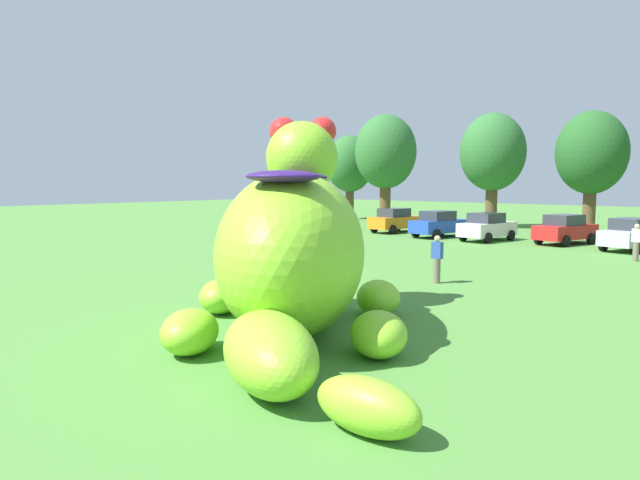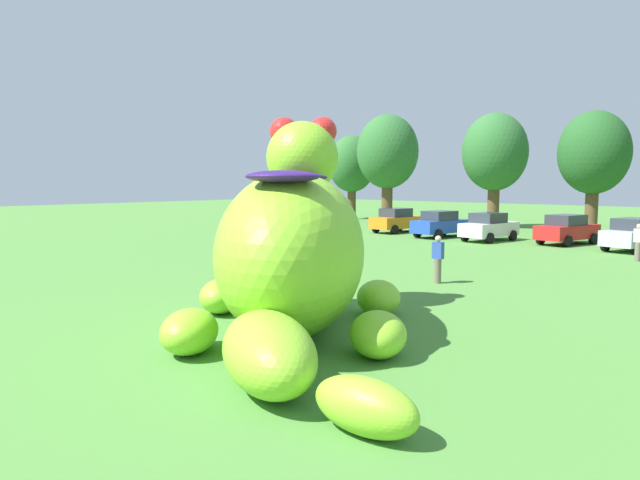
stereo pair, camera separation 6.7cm
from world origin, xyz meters
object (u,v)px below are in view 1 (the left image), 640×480
at_px(car_orange, 395,220).
at_px(spectator_wandering, 437,259).
at_px(car_white, 487,227).
at_px(giant_inflatable_creature, 293,250).
at_px(car_silver, 632,235).
at_px(car_red, 565,229).
at_px(spectator_mid_field, 636,243).
at_px(spectator_by_cars, 283,236).
at_px(car_blue, 439,224).

xyz_separation_m(car_orange, spectator_wandering, (12.87, -16.05, -0.01)).
bearing_deg(car_orange, car_white, -8.47).
height_order(giant_inflatable_creature, car_silver, giant_inflatable_creature).
distance_m(car_red, spectator_wandering, 16.20).
xyz_separation_m(car_silver, spectator_mid_field, (1.18, -4.16, -0.01)).
height_order(giant_inflatable_creature, spectator_by_cars, giant_inflatable_creature).
relative_size(car_blue, spectator_wandering, 2.53).
bearing_deg(car_orange, spectator_mid_field, -16.64).
bearing_deg(car_orange, car_blue, -14.10).
xyz_separation_m(spectator_by_cars, spectator_wandering, (10.27, -2.42, 0.00)).
height_order(giant_inflatable_creature, car_red, giant_inflatable_creature).
xyz_separation_m(car_silver, spectator_wandering, (-2.61, -15.23, -0.01)).
bearing_deg(car_silver, car_red, 166.08).
height_order(car_silver, spectator_by_cars, car_silver).
bearing_deg(spectator_by_cars, car_orange, 100.79).
bearing_deg(spectator_mid_field, car_blue, 162.53).
height_order(car_blue, spectator_by_cars, car_blue).
height_order(car_blue, car_white, same).
bearing_deg(giant_inflatable_creature, car_orange, 119.57).
xyz_separation_m(giant_inflatable_creature, spectator_by_cars, (-11.19, 10.68, -1.16)).
xyz_separation_m(car_blue, car_red, (7.59, 1.15, 0.00)).
relative_size(spectator_by_cars, spectator_wandering, 1.00).
height_order(car_orange, car_blue, same).
bearing_deg(spectator_mid_field, car_white, 157.10).
bearing_deg(car_blue, car_white, -1.37).
xyz_separation_m(giant_inflatable_creature, car_white, (-6.27, 23.19, -1.15)).
relative_size(car_white, spectator_wandering, 2.49).
bearing_deg(car_blue, spectator_mid_field, -17.47).
relative_size(car_silver, spectator_by_cars, 2.55).
bearing_deg(spectator_mid_field, spectator_wandering, -108.89).
xyz_separation_m(giant_inflatable_creature, car_silver, (1.69, 23.49, -1.15)).
relative_size(car_red, spectator_wandering, 2.56).
bearing_deg(spectator_by_cars, car_red, 56.40).
distance_m(car_red, car_silver, 3.86).
xyz_separation_m(car_red, spectator_wandering, (1.14, -16.16, -0.01)).
bearing_deg(car_white, spectator_mid_field, -22.90).
xyz_separation_m(car_orange, car_silver, (15.48, -0.82, 0.00)).
relative_size(car_white, spectator_by_cars, 2.49).
relative_size(car_white, spectator_mid_field, 2.49).
distance_m(car_orange, spectator_by_cars, 13.88).
bearing_deg(giant_inflatable_creature, spectator_mid_field, 81.55).
bearing_deg(spectator_mid_field, spectator_by_cars, -148.40).
relative_size(car_silver, spectator_mid_field, 2.55).
bearing_deg(car_red, car_orange, -179.46).
distance_m(car_blue, spectator_mid_field, 13.13).
relative_size(car_blue, spectator_by_cars, 2.53).
relative_size(giant_inflatable_creature, spectator_mid_field, 5.61).
distance_m(car_silver, spectator_by_cars, 18.17).
relative_size(giant_inflatable_creature, spectator_wandering, 5.61).
relative_size(car_blue, spectator_mid_field, 2.53).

